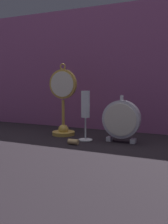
# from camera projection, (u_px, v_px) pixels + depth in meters

# --- Properties ---
(ground_plane) EXTENTS (4.00, 4.00, 0.00)m
(ground_plane) POSITION_uv_depth(u_px,v_px,m) (76.00, 143.00, 1.03)
(ground_plane) COLOR black
(fabric_backdrop_drape) EXTENTS (1.68, 0.01, 0.63)m
(fabric_backdrop_drape) POSITION_uv_depth(u_px,v_px,m) (103.00, 69.00, 1.29)
(fabric_backdrop_drape) COLOR #8E4C7F
(fabric_backdrop_drape) RESTS_ON ground_plane
(pocket_watch_on_stand) EXTENTS (0.14, 0.11, 0.34)m
(pocket_watch_on_stand) POSITION_uv_depth(u_px,v_px,m) (63.00, 105.00, 1.17)
(pocket_watch_on_stand) COLOR gold
(pocket_watch_on_stand) RESTS_ON ground_plane
(mantel_clock_silver) EXTENTS (0.16, 0.04, 0.20)m
(mantel_clock_silver) POSITION_uv_depth(u_px,v_px,m) (121.00, 120.00, 1.03)
(mantel_clock_silver) COLOR silver
(mantel_clock_silver) RESTS_ON ground_plane
(champagne_flute) EXTENTS (0.06, 0.06, 0.21)m
(champagne_flute) POSITION_uv_depth(u_px,v_px,m) (85.00, 109.00, 1.07)
(champagne_flute) COLOR silver
(champagne_flute) RESTS_ON ground_plane
(wine_cork) EXTENTS (0.04, 0.02, 0.02)m
(wine_cork) POSITION_uv_depth(u_px,v_px,m) (73.00, 142.00, 1.00)
(wine_cork) COLOR tan
(wine_cork) RESTS_ON ground_plane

